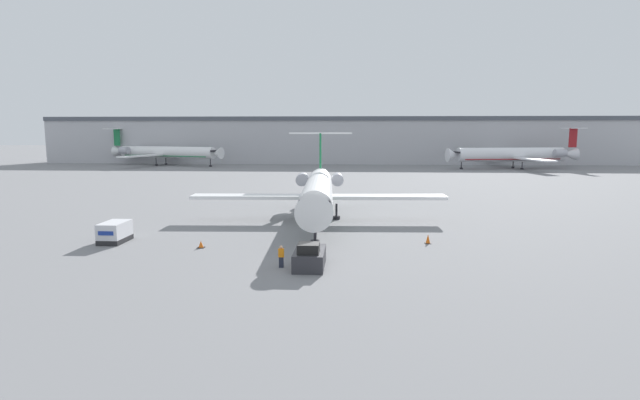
% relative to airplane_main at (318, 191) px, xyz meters
% --- Properties ---
extents(ground_plane, '(600.00, 600.00, 0.00)m').
position_rel_airplane_main_xyz_m(ground_plane, '(0.66, -19.09, -3.33)').
color(ground_plane, slate).
extents(terminal_building, '(180.00, 16.80, 14.02)m').
position_rel_airplane_main_xyz_m(terminal_building, '(0.66, 100.91, 3.71)').
color(terminal_building, '#B2B2B7').
rests_on(terminal_building, ground).
extents(airplane_main, '(27.97, 29.64, 9.59)m').
position_rel_airplane_main_xyz_m(airplane_main, '(0.00, 0.00, 0.00)').
color(airplane_main, white).
rests_on(airplane_main, ground).
extents(pushback_tug, '(2.17, 4.21, 1.95)m').
position_rel_airplane_main_xyz_m(pushback_tug, '(0.64, -18.77, -2.59)').
color(pushback_tug, '#2D2D33').
rests_on(pushback_tug, ground).
extents(luggage_cart, '(1.92, 3.28, 1.81)m').
position_rel_airplane_main_xyz_m(luggage_cart, '(-17.30, -11.72, -2.42)').
color(luggage_cart, '#232326').
rests_on(luggage_cart, ground).
extents(worker_near_tug, '(0.40, 0.24, 1.63)m').
position_rel_airplane_main_xyz_m(worker_near_tug, '(-1.39, -19.05, -2.48)').
color(worker_near_tug, '#232838').
rests_on(worker_near_tug, ground).
extents(traffic_cone_left, '(0.60, 0.60, 0.60)m').
position_rel_airplane_main_xyz_m(traffic_cone_left, '(-9.04, -13.35, -3.05)').
color(traffic_cone_left, black).
rests_on(traffic_cone_left, ground).
extents(traffic_cone_right, '(0.54, 0.54, 0.82)m').
position_rel_airplane_main_xyz_m(traffic_cone_right, '(10.37, -10.49, -2.94)').
color(traffic_cone_right, black).
rests_on(traffic_cone_right, ground).
extents(airplane_parked_far_left, '(35.65, 32.50, 10.61)m').
position_rel_airplane_main_xyz_m(airplane_parked_far_left, '(45.91, 79.40, 0.37)').
color(airplane_parked_far_left, white).
rests_on(airplane_parked_far_left, ground).
extents(airplane_parked_far_right, '(37.38, 31.52, 10.51)m').
position_rel_airplane_main_xyz_m(airplane_parked_far_right, '(-50.32, 86.53, 0.47)').
color(airplane_parked_far_right, white).
rests_on(airplane_parked_far_right, ground).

